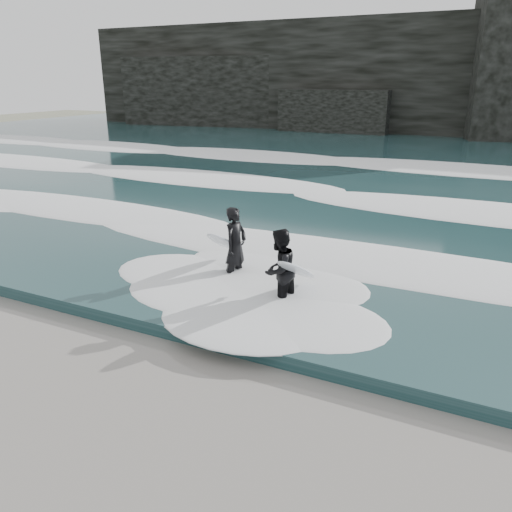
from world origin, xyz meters
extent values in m
plane|color=#757756|center=(0.00, 0.00, 0.00)|extent=(120.00, 120.00, 0.00)
cube|color=#1C3B3D|center=(0.00, 29.00, 0.15)|extent=(90.00, 52.00, 0.30)
cube|color=black|center=(0.00, 46.00, 5.00)|extent=(70.00, 9.00, 10.00)
ellipsoid|color=white|center=(0.00, 9.00, 0.40)|extent=(60.00, 3.20, 0.20)
ellipsoid|color=white|center=(0.00, 16.00, 0.42)|extent=(60.00, 4.00, 0.24)
ellipsoid|color=white|center=(0.00, 25.00, 0.45)|extent=(60.00, 4.80, 0.30)
imported|color=black|center=(0.50, 6.22, 0.99)|extent=(0.57, 0.78, 1.98)
ellipsoid|color=silver|center=(0.10, 6.27, 1.03)|extent=(0.82, 1.81, 1.02)
imported|color=black|center=(2.08, 5.31, 0.94)|extent=(0.87, 1.03, 1.88)
ellipsoid|color=silver|center=(2.50, 5.31, 1.01)|extent=(0.63, 1.96, 1.13)
camera|label=1|loc=(6.09, -4.17, 4.93)|focal=35.00mm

